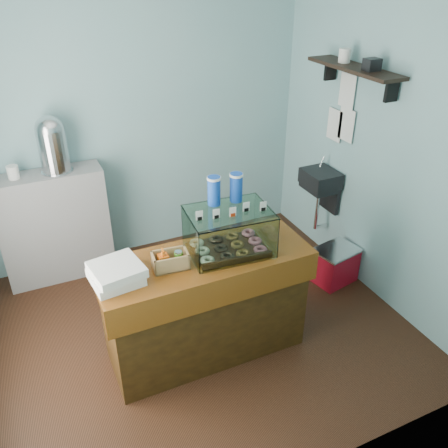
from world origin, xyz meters
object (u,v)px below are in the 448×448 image
coffee_urn (52,143)px  red_cooler (335,265)px  display_case (228,227)px  counter (205,305)px

coffee_urn → red_cooler: size_ratio=1.12×
display_case → coffee_urn: coffee_urn is taller
counter → coffee_urn: (-0.78, 1.57, 0.91)m
coffee_urn → counter: bearing=-63.5°
counter → coffee_urn: bearing=116.5°
coffee_urn → display_case: bearing=-56.8°
counter → red_cooler: bearing=12.6°
display_case → counter: bearing=-163.3°
counter → red_cooler: size_ratio=3.47×
counter → display_case: 0.66m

